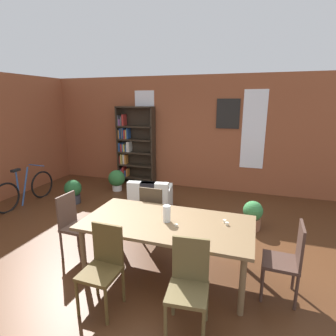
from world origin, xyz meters
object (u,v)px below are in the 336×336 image
(dining_table, at_px, (167,226))
(potted_plant_corner, at_px, (253,215))
(potted_plant_by_shelf, at_px, (73,191))
(dining_chair_head_right, at_px, (288,259))
(armchair_white, at_px, (151,200))
(dining_chair_far_left, at_px, (154,211))
(vase_on_table, at_px, (167,214))
(dining_chair_near_right, at_px, (189,283))
(bookshelf_tall, at_px, (133,145))
(dining_chair_head_left, at_px, (74,223))
(dining_chair_near_left, at_px, (103,264))
(bicycle_second, at_px, (25,190))
(potted_plant_window, at_px, (117,179))

(dining_table, height_order, potted_plant_corner, dining_table)
(dining_table, height_order, potted_plant_by_shelf, dining_table)
(dining_chair_head_right, distance_m, armchair_white, 3.03)
(dining_table, relative_size, dining_chair_far_left, 2.31)
(vase_on_table, height_order, dining_chair_near_right, vase_on_table)
(bookshelf_tall, xyz_separation_m, armchair_white, (1.24, -1.81, -0.80))
(vase_on_table, height_order, dining_chair_head_left, vase_on_table)
(bookshelf_tall, bearing_deg, dining_chair_near_left, -68.75)
(dining_table, xyz_separation_m, dining_chair_far_left, (-0.49, 0.77, -0.18))
(vase_on_table, distance_m, bicycle_second, 4.11)
(dining_table, xyz_separation_m, bicycle_second, (-3.84, 1.39, -0.36))
(dining_chair_head_right, distance_m, bookshelf_tall, 5.17)
(bookshelf_tall, relative_size, armchair_white, 2.30)
(dining_chair_near_right, height_order, potted_plant_corner, dining_chair_near_right)
(dining_chair_far_left, distance_m, potted_plant_window, 2.81)
(dining_chair_near_left, bearing_deg, dining_chair_head_right, 21.44)
(dining_chair_head_left, xyz_separation_m, bicycle_second, (-2.37, 1.38, -0.18))
(potted_plant_corner, bearing_deg, dining_chair_head_left, -146.05)
(potted_plant_by_shelf, distance_m, potted_plant_corner, 3.91)
(dining_chair_far_left, bearing_deg, dining_chair_near_left, -89.92)
(dining_chair_near_right, height_order, bicycle_second, dining_chair_near_right)
(vase_on_table, bearing_deg, dining_table, 0.00)
(potted_plant_corner, bearing_deg, dining_chair_near_right, -103.03)
(dining_chair_head_right, bearing_deg, bookshelf_tall, 135.47)
(armchair_white, relative_size, potted_plant_window, 1.71)
(dining_table, height_order, dining_chair_far_left, dining_chair_far_left)
(armchair_white, bearing_deg, dining_chair_head_right, -36.54)
(bicycle_second, xyz_separation_m, potted_plant_corner, (4.90, 0.32, -0.05))
(dining_chair_head_right, relative_size, bookshelf_tall, 0.44)
(dining_chair_head_right, relative_size, potted_plant_window, 1.75)
(dining_chair_near_left, xyz_separation_m, potted_plant_window, (-1.85, 3.64, -0.21))
(dining_chair_near_right, bearing_deg, vase_on_table, 122.45)
(dining_chair_far_left, relative_size, bicycle_second, 0.58)
(armchair_white, bearing_deg, dining_chair_near_right, -60.71)
(dining_chair_far_left, xyz_separation_m, dining_chair_near_right, (0.98, -1.55, 0.00))
(potted_plant_window, bearing_deg, bicycle_second, -135.19)
(dining_chair_head_right, distance_m, dining_chair_far_left, 2.11)
(dining_chair_near_left, relative_size, armchair_white, 1.02)
(dining_table, relative_size, potted_plant_corner, 4.12)
(vase_on_table, bearing_deg, dining_chair_near_right, -57.55)
(vase_on_table, relative_size, dining_chair_head_left, 0.23)
(bicycle_second, bearing_deg, dining_table, -19.85)
(dining_chair_near_right, xyz_separation_m, dining_chair_head_left, (-1.96, 0.78, 0.00))
(vase_on_table, relative_size, dining_chair_near_right, 0.23)
(dining_chair_head_right, xyz_separation_m, dining_chair_near_left, (-1.96, -0.77, 0.00))
(dining_table, bearing_deg, dining_chair_head_left, 179.87)
(armchair_white, distance_m, potted_plant_by_shelf, 1.90)
(dining_chair_near_left, relative_size, potted_plant_window, 1.75)
(bookshelf_tall, bearing_deg, dining_chair_far_left, -59.01)
(vase_on_table, distance_m, dining_chair_near_left, 0.98)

